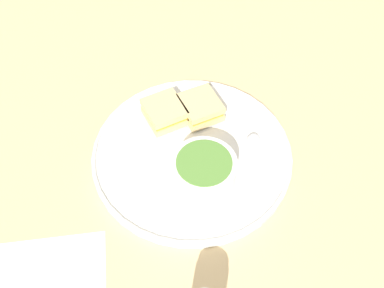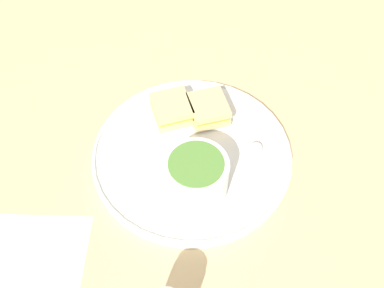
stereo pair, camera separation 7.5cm
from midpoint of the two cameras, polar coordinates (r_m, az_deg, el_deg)
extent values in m
plane|color=#D1B27F|center=(0.78, -2.75, -1.79)|extent=(2.40, 2.40, 0.00)
cylinder|color=white|center=(0.77, -2.77, -1.51)|extent=(0.34, 0.34, 0.01)
torus|color=white|center=(0.77, -2.79, -1.16)|extent=(0.34, 0.34, 0.01)
cylinder|color=white|center=(0.72, -1.54, -5.45)|extent=(0.06, 0.06, 0.01)
cylinder|color=white|center=(0.69, -1.59, -4.16)|extent=(0.10, 0.10, 0.07)
cylinder|color=#568938|center=(0.67, -1.65, -2.68)|extent=(0.08, 0.08, 0.01)
cube|color=silver|center=(0.74, 4.41, -3.66)|extent=(0.02, 0.10, 0.00)
ellipsoid|color=silver|center=(0.77, 5.10, 0.20)|extent=(0.03, 0.04, 0.01)
cube|color=#DBBC7F|center=(0.81, -1.57, 4.04)|extent=(0.09, 0.09, 0.01)
cube|color=gold|center=(0.80, -1.59, 4.51)|extent=(0.09, 0.09, 0.01)
cube|color=#DBBC7F|center=(0.79, -1.60, 4.99)|extent=(0.09, 0.09, 0.01)
cube|color=#DBBC7F|center=(0.81, -6.12, 3.45)|extent=(0.09, 0.09, 0.01)
cube|color=gold|center=(0.80, -6.18, 3.92)|extent=(0.09, 0.09, 0.01)
cube|color=#DBBC7F|center=(0.79, -6.24, 4.39)|extent=(0.09, 0.09, 0.01)
camera|label=1|loc=(0.04, -92.87, -3.82)|focal=42.00mm
camera|label=2|loc=(0.04, 87.13, 3.82)|focal=42.00mm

